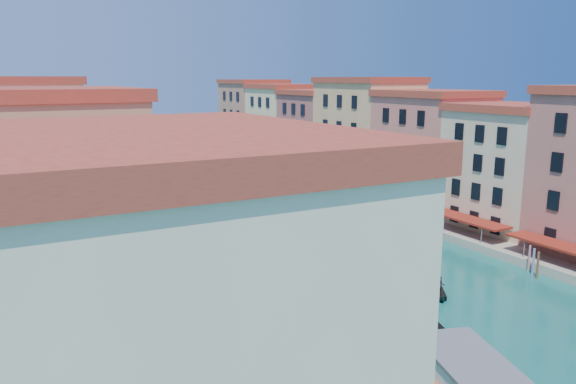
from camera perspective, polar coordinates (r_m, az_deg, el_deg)
name	(u,v)px	position (r m, az deg, el deg)	size (l,w,h in m)	color
left_bank_palazzos	(36,168)	(77.45, -24.23, 2.26)	(12.80, 128.40, 21.00)	beige
right_bank_palazzos	(387,143)	(99.08, 10.04, 4.92)	(12.80, 128.40, 21.00)	#9C4334
quay	(348,200)	(95.83, 6.10, -0.80)	(4.00, 140.00, 1.00)	gray
mooring_poles_right	(512,256)	(67.83, 21.78, -6.04)	(1.44, 54.24, 3.20)	brown
vaporetto_far	(170,193)	(99.59, -11.94, -0.10)	(10.57, 18.10, 2.66)	white
gondola_fore	(439,329)	(49.50, 15.09, -13.28)	(4.30, 10.40, 2.14)	black
gondola_right	(434,280)	(60.06, 14.60, -8.66)	(7.72, 10.61, 2.45)	black
gondola_far	(284,218)	(83.61, -0.40, -2.64)	(8.16, 11.09, 1.82)	black
motorboat_mid	(288,231)	(75.78, -0.03, -3.95)	(4.10, 7.86, 1.56)	white
motorboat_far	(184,184)	(110.53, -10.51, 0.77)	(5.02, 7.76, 1.54)	white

